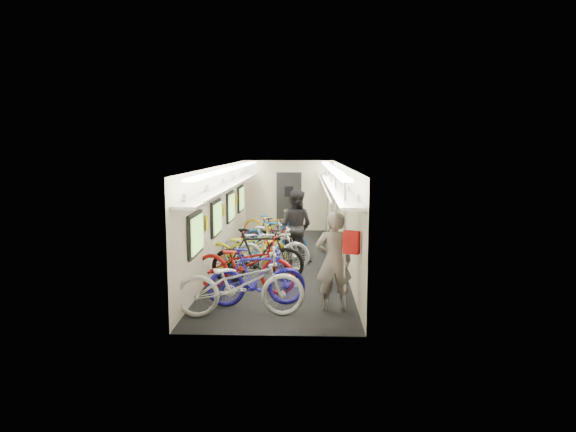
# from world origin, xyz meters

# --- Properties ---
(train_car_shell) EXTENTS (10.00, 10.00, 10.00)m
(train_car_shell) POSITION_xyz_m (-0.36, 0.71, 1.66)
(train_car_shell) COLOR black
(train_car_shell) RESTS_ON ground
(bicycle_0) EXTENTS (2.23, 0.96, 1.14)m
(bicycle_0) POSITION_xyz_m (-0.52, -4.12, 0.57)
(bicycle_0) COLOR silver
(bicycle_0) RESTS_ON ground
(bicycle_1) EXTENTS (1.83, 0.76, 1.06)m
(bicycle_1) POSITION_xyz_m (-0.30, -3.53, 0.53)
(bicycle_1) COLOR #241CAA
(bicycle_1) RESTS_ON ground
(bicycle_2) EXTENTS (2.24, 1.30, 1.11)m
(bicycle_2) POSITION_xyz_m (-0.63, -2.62, 0.56)
(bicycle_2) COLOR #9D1311
(bicycle_2) RESTS_ON ground
(bicycle_3) EXTENTS (1.99, 0.76, 1.17)m
(bicycle_3) POSITION_xyz_m (-0.41, -1.96, 0.58)
(bicycle_3) COLOR black
(bicycle_3) RESTS_ON ground
(bicycle_4) EXTENTS (2.06, 1.19, 1.03)m
(bicycle_4) POSITION_xyz_m (-0.82, -0.70, 0.51)
(bicycle_4) COLOR yellow
(bicycle_4) RESTS_ON ground
(bicycle_5) EXTENTS (1.81, 0.69, 1.06)m
(bicycle_5) POSITION_xyz_m (-0.20, -0.95, 0.53)
(bicycle_5) COLOR silver
(bicycle_5) RESTS_ON ground
(bicycle_6) EXTENTS (1.98, 0.99, 1.00)m
(bicycle_6) POSITION_xyz_m (-0.55, -0.05, 0.50)
(bicycle_6) COLOR #B2B2B7
(bicycle_6) RESTS_ON ground
(bicycle_7) EXTENTS (1.87, 1.09, 1.09)m
(bicycle_7) POSITION_xyz_m (-0.25, 0.71, 0.54)
(bicycle_7) COLOR #195499
(bicycle_7) RESTS_ON ground
(bicycle_8) EXTENTS (1.86, 1.18, 0.92)m
(bicycle_8) POSITION_xyz_m (-0.40, 1.33, 0.46)
(bicycle_8) COLOR maroon
(bicycle_8) RESTS_ON ground
(bicycle_9) EXTENTS (1.62, 0.97, 0.94)m
(bicycle_9) POSITION_xyz_m (-0.18, 1.41, 0.47)
(bicycle_9) COLOR black
(bicycle_9) RESTS_ON ground
(bicycle_10) EXTENTS (2.11, 1.41, 1.05)m
(bicycle_10) POSITION_xyz_m (-0.41, 2.68, 0.53)
(bicycle_10) COLOR orange
(bicycle_10) RESTS_ON ground
(passenger_near) EXTENTS (0.66, 0.46, 1.75)m
(passenger_near) POSITION_xyz_m (1.07, -3.72, 0.88)
(passenger_near) COLOR slate
(passenger_near) RESTS_ON ground
(passenger_mid) EXTENTS (1.09, 0.99, 1.81)m
(passenger_mid) POSITION_xyz_m (0.32, 0.03, 0.91)
(passenger_mid) COLOR black
(passenger_mid) RESTS_ON ground
(backpack) EXTENTS (0.29, 0.23, 0.38)m
(backpack) POSITION_xyz_m (1.34, -4.09, 1.28)
(backpack) COLOR red
(backpack) RESTS_ON passenger_near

